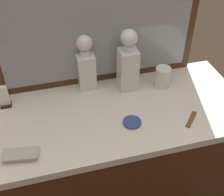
# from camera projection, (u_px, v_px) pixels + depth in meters

# --- Properties ---
(dresser) EXTENTS (1.28, 0.55, 0.89)m
(dresser) POSITION_uv_depth(u_px,v_px,m) (112.00, 170.00, 1.67)
(dresser) COLOR #472816
(dresser) RESTS_ON ground_plane
(dresser_mirror) EXTENTS (1.00, 0.03, 0.77)m
(dresser_mirror) POSITION_uv_depth(u_px,v_px,m) (97.00, 10.00, 1.33)
(dresser_mirror) COLOR #472816
(dresser_mirror) RESTS_ON dresser
(crystal_decanter_left) EXTENTS (0.08, 0.08, 0.29)m
(crystal_decanter_left) POSITION_uv_depth(u_px,v_px,m) (86.00, 67.00, 1.46)
(crystal_decanter_left) COLOR white
(crystal_decanter_left) RESTS_ON dresser
(crystal_decanter_far_right) EXTENTS (0.09, 0.09, 0.32)m
(crystal_decanter_far_right) POSITION_uv_depth(u_px,v_px,m) (128.00, 65.00, 1.45)
(crystal_decanter_far_right) COLOR white
(crystal_decanter_far_right) RESTS_ON dresser
(crystal_tumbler_rear) EXTENTS (0.08, 0.08, 0.11)m
(crystal_tumbler_rear) POSITION_uv_depth(u_px,v_px,m) (162.00, 78.00, 1.51)
(crystal_tumbler_rear) COLOR white
(crystal_tumbler_rear) RESTS_ON dresser
(silver_brush_left) EXTENTS (0.14, 0.08, 0.02)m
(silver_brush_left) POSITION_uv_depth(u_px,v_px,m) (21.00, 155.00, 1.17)
(silver_brush_left) COLOR #B7A88C
(silver_brush_left) RESTS_ON dresser
(porcelain_dish) EXTENTS (0.08, 0.08, 0.01)m
(porcelain_dish) POSITION_uv_depth(u_px,v_px,m) (132.00, 122.00, 1.32)
(porcelain_dish) COLOR #33478C
(porcelain_dish) RESTS_ON dresser
(tortoiseshell_comb) EXTENTS (0.09, 0.09, 0.01)m
(tortoiseshell_comb) POSITION_uv_depth(u_px,v_px,m) (191.00, 119.00, 1.34)
(tortoiseshell_comb) COLOR brown
(tortoiseshell_comb) RESTS_ON dresser
(napkin_holder) EXTENTS (0.05, 0.05, 0.11)m
(napkin_holder) POSITION_uv_depth(u_px,v_px,m) (4.00, 98.00, 1.39)
(napkin_holder) COLOR black
(napkin_holder) RESTS_ON dresser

